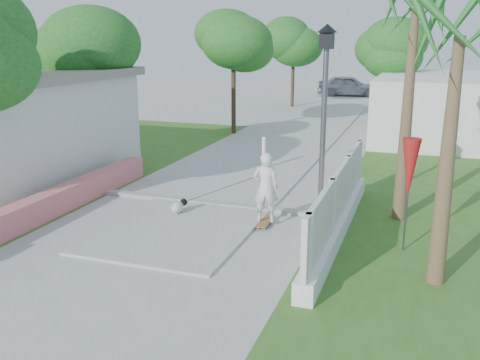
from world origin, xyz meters
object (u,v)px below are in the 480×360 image
at_px(skateboarder, 247,189).
at_px(bollard, 264,152).
at_px(dog, 179,206).
at_px(patio_umbrella, 410,170).
at_px(street_lamp, 324,119).
at_px(parked_car, 349,86).

bearing_deg(skateboarder, bollard, -88.28).
height_order(bollard, dog, bollard).
xyz_separation_m(patio_umbrella, dog, (-5.24, 0.52, -1.47)).
distance_m(patio_umbrella, dog, 5.47).
height_order(patio_umbrella, skateboarder, patio_umbrella).
distance_m(street_lamp, bollard, 5.56).
bearing_deg(bollard, parked_car, 91.38).
bearing_deg(street_lamp, parked_car, 96.79).
bearing_deg(street_lamp, dog, -171.91).
relative_size(street_lamp, bollard, 4.07).
bearing_deg(dog, bollard, 105.77).
relative_size(patio_umbrella, dog, 4.24).
bearing_deg(parked_car, dog, 171.95).
bearing_deg(bollard, street_lamp, -59.04).
distance_m(street_lamp, patio_umbrella, 2.27).
height_order(street_lamp, patio_umbrella, street_lamp).
relative_size(street_lamp, patio_umbrella, 1.93).
relative_size(street_lamp, dog, 8.19).
distance_m(patio_umbrella, parked_car, 28.73).
relative_size(dog, parked_car, 0.12).
height_order(street_lamp, parked_car, street_lamp).
distance_m(dog, parked_car, 27.73).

